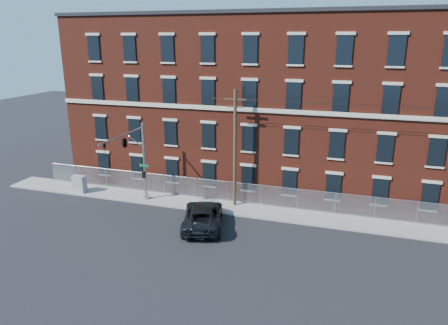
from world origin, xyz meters
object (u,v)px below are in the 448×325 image
traffic_signal_mast (130,149)px  utility_pole_near (235,147)px  pickup_truck (203,215)px  utility_cabinet (80,184)px

traffic_signal_mast → utility_pole_near: utility_pole_near is taller
pickup_truck → utility_cabinet: (-13.57, 3.19, 0.04)m
pickup_truck → traffic_signal_mast: bearing=-26.3°
utility_pole_near → utility_cabinet: bearing=-174.6°
traffic_signal_mast → pickup_truck: traffic_signal_mast is taller
traffic_signal_mast → utility_pole_near: (8.00, 3.42, -0.05)m
utility_pole_near → pickup_truck: (-1.25, -4.59, -4.47)m
pickup_truck → utility_cabinet: size_ratio=3.95×
traffic_signal_mast → pickup_truck: bearing=-9.9°
utility_pole_near → utility_cabinet: 15.53m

